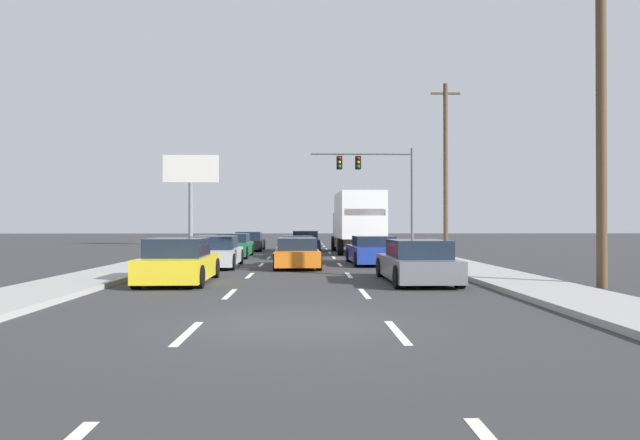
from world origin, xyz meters
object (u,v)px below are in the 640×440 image
at_px(car_blue, 373,251).
at_px(utility_pole_near, 601,117).
at_px(car_green, 234,246).
at_px(car_navy, 305,242).
at_px(car_black, 249,242).
at_px(utility_pole_mid, 446,166).
at_px(car_maroon, 297,247).
at_px(car_yellow, 179,263).
at_px(car_orange, 297,254).
at_px(car_silver, 215,253).
at_px(roadside_billboard, 191,180).
at_px(traffic_signal_mast, 371,173).
at_px(box_truck, 357,219).
at_px(car_gray, 417,263).

xyz_separation_m(car_blue, utility_pole_near, (5.19, -9.17, 4.13)).
distance_m(car_green, car_navy, 8.05).
bearing_deg(car_black, utility_pole_near, -61.65).
bearing_deg(car_green, utility_pole_mid, 17.98).
bearing_deg(car_blue, car_maroon, 122.98).
height_order(car_yellow, car_orange, car_yellow).
relative_size(car_yellow, car_orange, 0.90).
bearing_deg(car_orange, utility_pole_near, -41.58).
bearing_deg(car_yellow, utility_pole_near, -7.96).
xyz_separation_m(car_green, car_silver, (0.09, -6.72, 0.02)).
xyz_separation_m(car_maroon, utility_pole_near, (8.57, -14.38, 4.18)).
relative_size(car_silver, car_maroon, 1.01).
distance_m(car_green, roadside_billboard, 17.44).
xyz_separation_m(utility_pole_near, roadside_billboard, (-17.53, 30.41, 0.67)).
xyz_separation_m(car_silver, roadside_billboard, (-5.64, 22.55, 4.78)).
bearing_deg(car_maroon, car_green, 176.49).
bearing_deg(car_navy, car_orange, -91.37).
relative_size(car_black, car_navy, 1.00).
distance_m(car_orange, traffic_signal_mast, 19.26).
distance_m(car_silver, car_orange, 3.40).
bearing_deg(car_blue, traffic_signal_mast, 83.40).
xyz_separation_m(box_truck, utility_pole_mid, (5.49, 0.44, 3.28)).
xyz_separation_m(car_silver, car_orange, (3.39, -0.32, -0.03)).
bearing_deg(car_yellow, traffic_signal_mast, 70.02).
bearing_deg(car_maroon, car_orange, -89.40).
distance_m(car_blue, car_gray, 7.54).
relative_size(box_truck, car_blue, 1.81).
relative_size(car_navy, utility_pole_mid, 0.45).
bearing_deg(utility_pole_mid, traffic_signal_mast, 119.01).
relative_size(car_silver, box_truck, 0.58).
distance_m(car_maroon, traffic_signal_mast, 13.21).
bearing_deg(car_silver, utility_pole_near, -33.48).
bearing_deg(car_silver, roadside_billboard, 104.05).
height_order(car_silver, traffic_signal_mast, traffic_signal_mast).
bearing_deg(car_orange, car_maroon, 90.60).
bearing_deg(car_blue, car_orange, -153.81).
height_order(car_black, car_navy, car_navy).
distance_m(traffic_signal_mast, utility_pole_mid, 7.76).
bearing_deg(car_maroon, box_truck, 47.07).
relative_size(car_silver, traffic_signal_mast, 0.60).
bearing_deg(box_truck, car_navy, 131.82).
relative_size(car_black, car_gray, 1.04).
relative_size(car_blue, car_gray, 0.98).
bearing_deg(car_green, car_black, 89.60).
relative_size(car_navy, utility_pole_near, 0.51).
bearing_deg(utility_pole_near, car_black, 118.35).
xyz_separation_m(car_navy, utility_pole_mid, (8.61, -3.05, 4.74)).
bearing_deg(traffic_signal_mast, car_silver, -116.04).
xyz_separation_m(car_silver, car_maroon, (3.31, 6.52, -0.06)).
distance_m(car_navy, utility_pole_near, 23.52).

